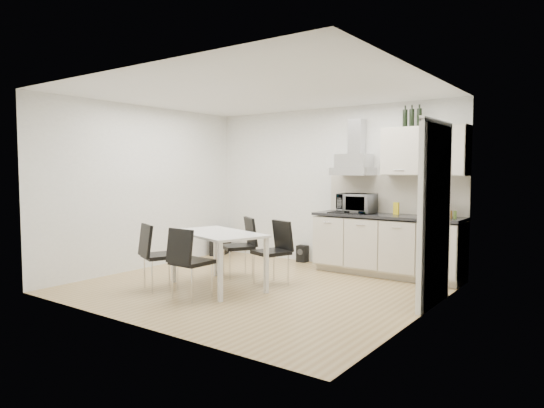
{
  "coord_description": "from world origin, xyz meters",
  "views": [
    {
      "loc": [
        3.96,
        -5.1,
        1.58
      ],
      "look_at": [
        -0.05,
        0.45,
        1.1
      ],
      "focal_mm": 32.0,
      "sensor_mm": 36.0,
      "label": 1
    }
  ],
  "objects_px": {
    "kitchenette": "(390,221)",
    "chair_far_right": "(271,253)",
    "guitar_amp": "(221,242)",
    "floor_speaker": "(302,254)",
    "chair_near_left": "(161,257)",
    "chair_near_right": "(192,263)",
    "chair_far_left": "(238,248)",
    "dining_table": "(218,238)"
  },
  "relations": [
    {
      "from": "dining_table",
      "to": "chair_near_right",
      "type": "height_order",
      "value": "chair_near_right"
    },
    {
      "from": "kitchenette",
      "to": "dining_table",
      "type": "height_order",
      "value": "kitchenette"
    },
    {
      "from": "chair_far_right",
      "to": "chair_near_right",
      "type": "distance_m",
      "value": 1.2
    },
    {
      "from": "chair_far_right",
      "to": "guitar_amp",
      "type": "height_order",
      "value": "chair_far_right"
    },
    {
      "from": "dining_table",
      "to": "chair_far_right",
      "type": "xyz_separation_m",
      "value": [
        0.49,
        0.55,
        -0.23
      ]
    },
    {
      "from": "chair_far_right",
      "to": "chair_near_right",
      "type": "relative_size",
      "value": 1.0
    },
    {
      "from": "kitchenette",
      "to": "chair_near_right",
      "type": "relative_size",
      "value": 2.86
    },
    {
      "from": "dining_table",
      "to": "chair_far_right",
      "type": "bearing_deg",
      "value": 65.39
    },
    {
      "from": "chair_near_right",
      "to": "chair_near_left",
      "type": "bearing_deg",
      "value": 175.01
    },
    {
      "from": "chair_near_right",
      "to": "floor_speaker",
      "type": "bearing_deg",
      "value": 94.38
    },
    {
      "from": "kitchenette",
      "to": "chair_near_left",
      "type": "relative_size",
      "value": 2.86
    },
    {
      "from": "chair_far_left",
      "to": "floor_speaker",
      "type": "relative_size",
      "value": 3.08
    },
    {
      "from": "kitchenette",
      "to": "chair_near_left",
      "type": "bearing_deg",
      "value": -129.64
    },
    {
      "from": "kitchenette",
      "to": "floor_speaker",
      "type": "distance_m",
      "value": 1.79
    },
    {
      "from": "chair_far_left",
      "to": "chair_near_right",
      "type": "bearing_deg",
      "value": 137.14
    },
    {
      "from": "chair_far_left",
      "to": "chair_far_right",
      "type": "height_order",
      "value": "same"
    },
    {
      "from": "chair_near_left",
      "to": "chair_far_left",
      "type": "bearing_deg",
      "value": 96.7
    },
    {
      "from": "kitchenette",
      "to": "chair_near_left",
      "type": "xyz_separation_m",
      "value": [
        -2.13,
        -2.57,
        -0.39
      ]
    },
    {
      "from": "chair_far_right",
      "to": "guitar_amp",
      "type": "xyz_separation_m",
      "value": [
        -2.2,
        1.42,
        -0.22
      ]
    },
    {
      "from": "guitar_amp",
      "to": "chair_far_left",
      "type": "bearing_deg",
      "value": -59.56
    },
    {
      "from": "dining_table",
      "to": "chair_near_left",
      "type": "distance_m",
      "value": 0.78
    },
    {
      "from": "chair_near_left",
      "to": "chair_near_right",
      "type": "height_order",
      "value": "same"
    },
    {
      "from": "kitchenette",
      "to": "floor_speaker",
      "type": "xyz_separation_m",
      "value": [
        -1.65,
        0.17,
        -0.69
      ]
    },
    {
      "from": "dining_table",
      "to": "chair_near_right",
      "type": "relative_size",
      "value": 1.75
    },
    {
      "from": "dining_table",
      "to": "floor_speaker",
      "type": "height_order",
      "value": "dining_table"
    },
    {
      "from": "guitar_amp",
      "to": "floor_speaker",
      "type": "distance_m",
      "value": 1.68
    },
    {
      "from": "chair_far_left",
      "to": "chair_near_right",
      "type": "xyz_separation_m",
      "value": [
        0.3,
        -1.24,
        0.0
      ]
    },
    {
      "from": "dining_table",
      "to": "chair_near_right",
      "type": "distance_m",
      "value": 0.64
    },
    {
      "from": "chair_far_left",
      "to": "chair_far_right",
      "type": "distance_m",
      "value": 0.69
    },
    {
      "from": "floor_speaker",
      "to": "dining_table",
      "type": "bearing_deg",
      "value": -90.64
    },
    {
      "from": "chair_far_left",
      "to": "chair_near_right",
      "type": "distance_m",
      "value": 1.27
    },
    {
      "from": "kitchenette",
      "to": "dining_table",
      "type": "bearing_deg",
      "value": -127.87
    },
    {
      "from": "dining_table",
      "to": "chair_far_left",
      "type": "xyz_separation_m",
      "value": [
        -0.19,
        0.65,
        -0.23
      ]
    },
    {
      "from": "chair_far_left",
      "to": "floor_speaker",
      "type": "xyz_separation_m",
      "value": [
        0.14,
        1.57,
        -0.3
      ]
    },
    {
      "from": "kitchenette",
      "to": "chair_far_right",
      "type": "bearing_deg",
      "value": -126.35
    },
    {
      "from": "kitchenette",
      "to": "chair_far_left",
      "type": "distance_m",
      "value": 2.3
    },
    {
      "from": "dining_table",
      "to": "chair_far_left",
      "type": "bearing_deg",
      "value": 123.53
    },
    {
      "from": "chair_far_left",
      "to": "kitchenette",
      "type": "bearing_deg",
      "value": -108.47
    },
    {
      "from": "chair_near_left",
      "to": "floor_speaker",
      "type": "distance_m",
      "value": 2.8
    },
    {
      "from": "chair_far_right",
      "to": "chair_far_left",
      "type": "bearing_deg",
      "value": 10.52
    },
    {
      "from": "chair_far_right",
      "to": "chair_near_right",
      "type": "height_order",
      "value": "same"
    },
    {
      "from": "dining_table",
      "to": "guitar_amp",
      "type": "relative_size",
      "value": 2.68
    }
  ]
}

